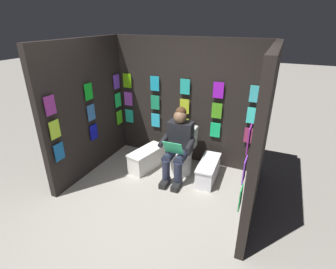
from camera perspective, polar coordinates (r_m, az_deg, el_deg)
ground_plane at (r=3.57m, az=-7.93°, el=-18.96°), size 30.00×30.00×0.00m
display_wall_back at (r=4.57m, az=4.07°, el=7.15°), size 2.73×0.14×2.18m
display_wall_left at (r=3.39m, az=20.06°, el=-0.61°), size 0.14×1.90×2.18m
display_wall_right at (r=4.42m, az=-17.59°, el=5.44°), size 0.14×1.90×2.18m
toilet at (r=4.43m, az=3.14°, el=-4.16°), size 0.41×0.56×0.77m
person_reading at (r=4.11m, az=2.20°, el=-2.21°), size 0.54×0.69×1.19m
comic_longbox_near at (r=4.30m, az=8.89°, el=-7.87°), size 0.31×0.75×0.33m
comic_longbox_far at (r=4.57m, az=-4.71°, el=-5.36°), size 0.45×0.77×0.35m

